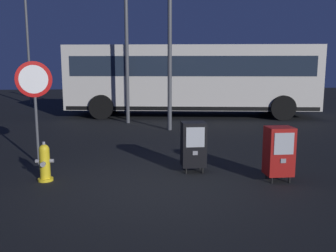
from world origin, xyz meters
TOP-DOWN VIEW (x-y plane):
  - ground_plane at (0.00, 0.00)m, footprint 60.00×60.00m
  - fire_hydrant at (-2.07, 0.59)m, footprint 0.33×0.31m
  - newspaper_box_primary at (0.78, 0.89)m, footprint 0.48×0.42m
  - newspaper_box_secondary at (2.25, 0.13)m, footprint 0.48×0.42m
  - stop_sign at (-2.49, 1.82)m, footprint 0.71×0.31m
  - bus_near at (2.18, 9.47)m, footprint 10.75×4.01m
  - street_light_near_left at (-0.56, 7.63)m, footprint 0.32×0.32m
  - street_light_far_right at (-6.05, 15.09)m, footprint 0.32×0.32m

SIDE VIEW (x-z plane):
  - ground_plane at x=0.00m, z-range 0.00..0.00m
  - fire_hydrant at x=-2.07m, z-range -0.02..0.72m
  - newspaper_box_primary at x=0.78m, z-range 0.06..1.08m
  - newspaper_box_secondary at x=2.25m, z-range 0.06..1.08m
  - stop_sign at x=-2.49m, z-range 0.49..2.72m
  - bus_near at x=2.18m, z-range 0.21..3.21m
  - street_light_near_left at x=-0.56m, z-range 0.57..8.00m
  - street_light_far_right at x=-6.05m, z-range 0.57..8.30m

